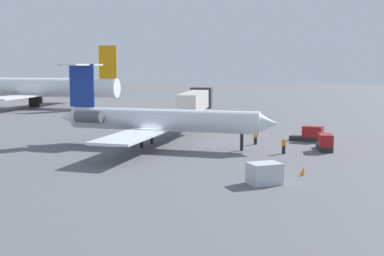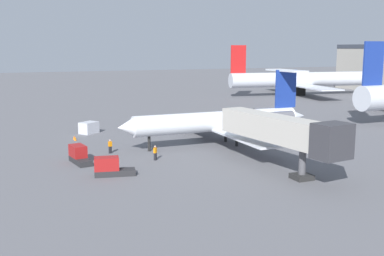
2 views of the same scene
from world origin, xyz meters
name	(u,v)px [view 1 (image 1 of 2)]	position (x,y,z in m)	size (l,w,h in m)	color
ground_plane	(153,148)	(0.00, 0.00, -0.05)	(400.00, 400.00, 0.10)	#5B5B60
regional_jet	(155,119)	(0.58, -0.08, 3.22)	(25.54, 26.69, 9.60)	silver
jet_bridge	(196,101)	(15.65, -0.73, 4.30)	(16.84, 5.15, 5.99)	#B7B2A8
ground_crew_marshaller	(255,137)	(5.35, -11.08, 0.86)	(0.46, 0.47, 1.69)	black
ground_crew_loader	(284,146)	(-0.05, -15.01, 0.86)	(0.38, 0.46, 1.69)	black
baggage_tug_lead	(325,143)	(3.19, -19.20, 0.84)	(4.18, 2.05, 1.90)	#262628
baggage_tug_trailing	(310,135)	(9.78, -17.20, 0.84)	(2.14, 4.19, 1.90)	#262628
cargo_container_uld	(264,173)	(-14.35, -15.00, 0.85)	(2.99, 3.13, 1.70)	silver
traffic_cone_near	(303,172)	(-10.44, -17.74, 0.28)	(0.36, 0.36, 0.55)	orange
traffic_cone_mid	(303,170)	(-9.52, -17.73, 0.28)	(0.36, 0.36, 0.55)	orange
parked_airliner_centre	(36,88)	(44.45, 44.89, 4.40)	(33.20, 39.34, 13.60)	white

